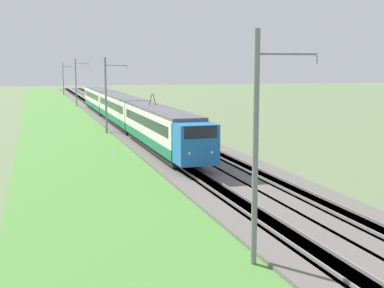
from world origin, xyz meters
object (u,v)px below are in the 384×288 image
passenger_train (121,108)px  catenary_mast_near (257,147)px  catenary_mast_far (76,82)px  catenary_mast_distant (63,79)px  catenary_mast_mid (106,95)px

passenger_train → catenary_mast_near: (-47.51, 2.57, 2.22)m
catenary_mast_near → catenary_mast_far: size_ratio=1.00×
catenary_mast_distant → catenary_mast_far: bearing=180.0°
passenger_train → catenary_mast_mid: (-5.99, 2.56, 2.02)m
catenary_mast_near → catenary_mast_mid: bearing=-0.0°
catenary_mast_distant → passenger_train: bearing=-178.1°
passenger_train → catenary_mast_far: bearing=-175.9°
catenary_mast_far → catenary_mast_distant: (41.52, -0.00, -0.31)m
catenary_mast_mid → catenary_mast_near: bearing=180.0°
catenary_mast_near → catenary_mast_distant: size_ratio=1.08×
passenger_train → catenary_mast_far: 35.70m
catenary_mast_mid → passenger_train: bearing=-23.2°
catenary_mast_near → catenary_mast_distant: catenary_mast_near is taller
passenger_train → catenary_mast_distant: catenary_mast_distant is taller
catenary_mast_mid → catenary_mast_distant: bearing=-0.0°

